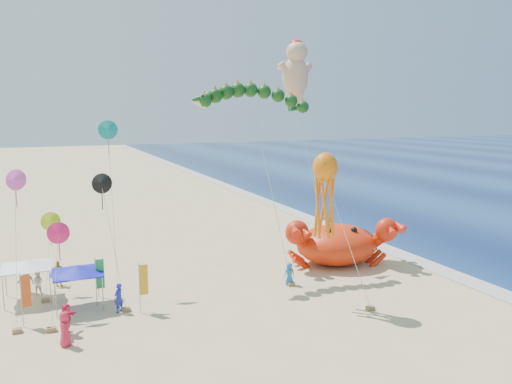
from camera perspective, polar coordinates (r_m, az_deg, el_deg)
ground at (r=36.57m, az=4.19°, el=-10.37°), size 320.00×320.00×0.00m
foam_strip at (r=43.21m, az=18.58°, el=-7.73°), size 320.00×320.00×0.00m
crab_inflatable at (r=40.92m, az=9.37°, el=-5.76°), size 9.10×7.23×3.99m
dragon_kite at (r=37.44m, az=-0.48°, el=10.33°), size 9.48×5.74×14.03m
cherub_kite at (r=44.13m, az=4.57°, el=13.83°), size 2.84×4.79×18.26m
octopus_kite at (r=31.13m, az=7.89°, el=0.34°), size 3.29×2.93×9.75m
canopy_blue at (r=33.51m, az=-19.78°, el=-8.35°), size 3.23×3.23×2.71m
canopy_white at (r=35.96m, az=-24.80°, el=-7.47°), size 3.24×3.24×2.71m
feather_flags at (r=32.84m, az=-21.41°, el=-9.59°), size 10.15×4.22×3.20m
beachgoers at (r=33.87m, az=-19.42°, el=-10.90°), size 18.28×10.78×1.89m
small_kites at (r=33.76m, az=-20.55°, el=-0.95°), size 7.22×8.21×11.69m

